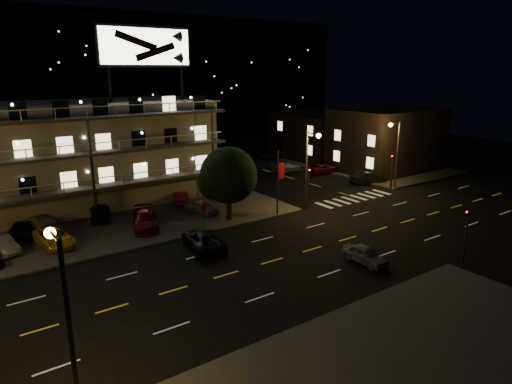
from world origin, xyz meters
TOP-DOWN VIEW (x-y plane):
  - ground at (0.00, 0.00)m, footprint 140.00×140.00m
  - curb_nw at (-14.00, 20.00)m, footprint 44.00×24.00m
  - curb_ne at (30.00, 20.00)m, footprint 16.00×24.00m
  - motel at (-9.94, 23.88)m, footprint 28.00×13.80m
  - side_bldg_front at (29.99, 16.00)m, footprint 14.06×10.00m
  - side_bldg_back at (29.99, 28.00)m, footprint 14.06×12.00m
  - hill_backdrop at (-5.94, 68.78)m, footprint 120.00×25.00m
  - streetlight_nc at (8.50, 7.94)m, footprint 0.44×1.92m
  - streetlight_ne at (22.14, 8.30)m, footprint 1.92×0.44m
  - streetlight_s at (-18.00, -7.94)m, footprint 0.44×1.92m
  - signal_nw at (9.00, 8.50)m, footprint 0.20×0.27m
  - signal_sw at (9.00, -8.50)m, footprint 0.20×0.27m
  - signal_ne at (22.00, 8.50)m, footprint 0.27×0.20m
  - banner_north at (5.09, 8.40)m, footprint 0.83×0.16m
  - stop_sign at (-3.00, 8.57)m, footprint 0.91×0.11m
  - tree at (0.25, 9.74)m, footprint 5.46×5.26m
  - lot_car_1 at (-18.16, 13.04)m, footprint 2.27×4.12m
  - lot_car_2 at (-14.60, 12.27)m, footprint 2.84×5.01m
  - lot_car_3 at (-7.00, 12.09)m, footprint 3.65×5.56m
  - lot_car_4 at (-0.88, 12.87)m, footprint 2.34×4.05m
  - lot_car_6 at (-16.16, 15.87)m, footprint 3.81×5.27m
  - lot_car_7 at (-14.77, 16.20)m, footprint 3.07×5.53m
  - lot_car_8 at (-9.57, 16.71)m, footprint 2.83×4.76m
  - lot_car_9 at (-1.13, 17.01)m, footprint 2.61×4.13m
  - side_car_0 at (21.91, 11.90)m, footprint 4.68×2.45m
  - side_car_1 at (21.41, 19.41)m, footprint 4.93×2.58m
  - side_car_2 at (17.84, 22.90)m, footprint 4.64×2.05m
  - side_car_3 at (21.47, 31.32)m, footprint 4.43×2.48m
  - road_car_east at (3.41, -4.19)m, footprint 1.61×3.76m
  - road_car_west at (-4.92, 5.24)m, footprint 3.51×5.82m

SIDE VIEW (x-z plane):
  - ground at x=0.00m, z-range 0.00..0.00m
  - curb_nw at x=-14.00m, z-range 0.00..0.15m
  - curb_ne at x=30.00m, z-range 0.00..0.15m
  - road_car_east at x=3.41m, z-range 0.00..1.26m
  - side_car_2 at x=17.84m, z-range 0.00..1.32m
  - side_car_1 at x=21.41m, z-range 0.00..1.32m
  - side_car_3 at x=21.47m, z-range 0.00..1.42m
  - side_car_0 at x=21.91m, z-range 0.00..1.47m
  - road_car_west at x=-4.92m, z-range 0.00..1.51m
  - lot_car_9 at x=-1.13m, z-range 0.15..1.44m
  - lot_car_1 at x=-18.16m, z-range 0.15..1.44m
  - lot_car_4 at x=-0.88m, z-range 0.15..1.44m
  - lot_car_2 at x=-14.60m, z-range 0.15..1.47m
  - lot_car_6 at x=-16.16m, z-range 0.15..1.48m
  - lot_car_3 at x=-7.00m, z-range 0.15..1.65m
  - lot_car_7 at x=-14.77m, z-range 0.15..1.67m
  - lot_car_8 at x=-9.57m, z-range 0.15..1.67m
  - stop_sign at x=-3.00m, z-range 0.41..3.01m
  - signal_nw at x=9.00m, z-range 0.27..4.87m
  - signal_sw at x=9.00m, z-range 0.27..4.87m
  - signal_ne at x=22.00m, z-range 0.27..4.87m
  - banner_north at x=5.09m, z-range 0.23..6.63m
  - side_bldg_back at x=29.99m, z-range 0.00..7.00m
  - tree at x=0.25m, z-range 0.80..7.67m
  - side_bldg_front at x=29.99m, z-range 0.00..8.50m
  - streetlight_nc at x=8.50m, z-range 0.96..8.96m
  - streetlight_ne at x=22.14m, z-range 0.96..8.96m
  - streetlight_s at x=-18.00m, z-range 0.96..8.96m
  - motel at x=-9.94m, z-range -3.71..14.39m
  - hill_backdrop at x=-5.94m, z-range -0.45..23.55m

